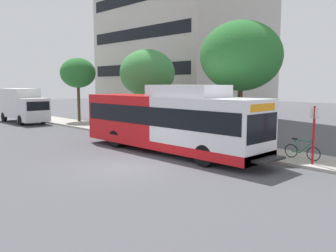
{
  "coord_description": "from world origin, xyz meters",
  "views": [
    {
      "loc": [
        -9.33,
        -12.47,
        3.71
      ],
      "look_at": [
        2.91,
        0.23,
        1.6
      ],
      "focal_mm": 37.89,
      "sensor_mm": 36.0,
      "label": 1
    }
  ],
  "objects_px": {
    "street_tree_far_block": "(78,73)",
    "bicycle_parked": "(302,150)",
    "bus_stop_sign_pole": "(314,131)",
    "street_tree_mid_block": "(147,73)",
    "box_truck_background": "(22,104)",
    "transit_bus": "(168,121)",
    "street_tree_near_stop": "(241,56)"
  },
  "relations": [
    {
      "from": "street_tree_far_block",
      "to": "bicycle_parked",
      "type": "bearing_deg",
      "value": -93.29
    },
    {
      "from": "bicycle_parked",
      "to": "street_tree_far_block",
      "type": "height_order",
      "value": "street_tree_far_block"
    },
    {
      "from": "bus_stop_sign_pole",
      "to": "bicycle_parked",
      "type": "distance_m",
      "value": 1.51
    },
    {
      "from": "street_tree_mid_block",
      "to": "bicycle_parked",
      "type": "bearing_deg",
      "value": -96.26
    },
    {
      "from": "bicycle_parked",
      "to": "box_truck_background",
      "type": "relative_size",
      "value": 0.25
    },
    {
      "from": "transit_bus",
      "to": "box_truck_background",
      "type": "relative_size",
      "value": 1.75
    },
    {
      "from": "transit_bus",
      "to": "box_truck_background",
      "type": "height_order",
      "value": "transit_bus"
    },
    {
      "from": "bicycle_parked",
      "to": "street_tree_mid_block",
      "type": "height_order",
      "value": "street_tree_mid_block"
    },
    {
      "from": "street_tree_near_stop",
      "to": "street_tree_mid_block",
      "type": "distance_m",
      "value": 8.73
    },
    {
      "from": "bus_stop_sign_pole",
      "to": "bicycle_parked",
      "type": "xyz_separation_m",
      "value": [
        0.68,
        0.8,
        -1.09
      ]
    },
    {
      "from": "bus_stop_sign_pole",
      "to": "street_tree_mid_block",
      "type": "distance_m",
      "value": 14.14
    },
    {
      "from": "bus_stop_sign_pole",
      "to": "street_tree_mid_block",
      "type": "relative_size",
      "value": 0.42
    },
    {
      "from": "bus_stop_sign_pole",
      "to": "bicycle_parked",
      "type": "height_order",
      "value": "bus_stop_sign_pole"
    },
    {
      "from": "street_tree_far_block",
      "to": "street_tree_mid_block",
      "type": "bearing_deg",
      "value": -89.44
    },
    {
      "from": "bus_stop_sign_pole",
      "to": "bicycle_parked",
      "type": "bearing_deg",
      "value": 49.54
    },
    {
      "from": "street_tree_near_stop",
      "to": "box_truck_background",
      "type": "height_order",
      "value": "street_tree_near_stop"
    },
    {
      "from": "street_tree_mid_block",
      "to": "street_tree_near_stop",
      "type": "bearing_deg",
      "value": -93.37
    },
    {
      "from": "box_truck_background",
      "to": "street_tree_mid_block",
      "type": "bearing_deg",
      "value": -73.37
    },
    {
      "from": "street_tree_far_block",
      "to": "transit_bus",
      "type": "bearing_deg",
      "value": -104.2
    },
    {
      "from": "street_tree_near_stop",
      "to": "street_tree_far_block",
      "type": "xyz_separation_m",
      "value": [
        0.41,
        18.67,
        -0.54
      ]
    },
    {
      "from": "bus_stop_sign_pole",
      "to": "transit_bus",
      "type": "bearing_deg",
      "value": 107.93
    },
    {
      "from": "bicycle_parked",
      "to": "box_truck_background",
      "type": "xyz_separation_m",
      "value": [
        -2.67,
        26.56,
        1.18
      ]
    },
    {
      "from": "street_tree_near_stop",
      "to": "bus_stop_sign_pole",
      "type": "bearing_deg",
      "value": -107.55
    },
    {
      "from": "bicycle_parked",
      "to": "street_tree_mid_block",
      "type": "relative_size",
      "value": 0.29
    },
    {
      "from": "street_tree_near_stop",
      "to": "street_tree_far_block",
      "type": "distance_m",
      "value": 18.69
    },
    {
      "from": "transit_bus",
      "to": "street_tree_mid_block",
      "type": "height_order",
      "value": "street_tree_mid_block"
    },
    {
      "from": "street_tree_near_stop",
      "to": "transit_bus",
      "type": "bearing_deg",
      "value": 153.38
    },
    {
      "from": "transit_bus",
      "to": "street_tree_near_stop",
      "type": "distance_m",
      "value": 5.56
    },
    {
      "from": "transit_bus",
      "to": "box_truck_background",
      "type": "bearing_deg",
      "value": 89.28
    },
    {
      "from": "street_tree_mid_block",
      "to": "street_tree_far_block",
      "type": "height_order",
      "value": "street_tree_mid_block"
    },
    {
      "from": "transit_bus",
      "to": "street_tree_mid_block",
      "type": "distance_m",
      "value": 8.5
    },
    {
      "from": "bus_stop_sign_pole",
      "to": "street_tree_mid_block",
      "type": "bearing_deg",
      "value": 81.29
    }
  ]
}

